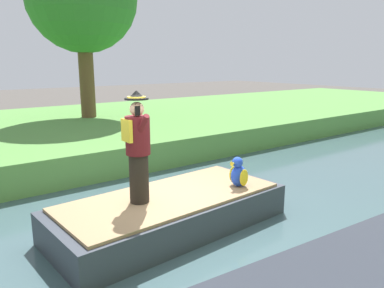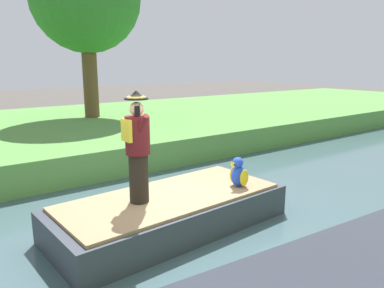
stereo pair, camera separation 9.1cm
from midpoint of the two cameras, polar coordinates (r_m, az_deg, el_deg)
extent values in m
plane|color=#4C4742|center=(6.84, -3.48, -13.51)|extent=(80.00, 80.00, 0.00)
cube|color=#3D565B|center=(6.82, -3.48, -13.13)|extent=(6.24, 48.00, 0.10)
cube|color=#568E42|center=(14.12, -22.01, 1.10)|extent=(10.34, 48.00, 0.87)
cube|color=#333842|center=(6.73, -2.89, -10.42)|extent=(2.04, 4.30, 0.56)
cube|color=#997A56|center=(6.62, -2.92, -7.99)|extent=(1.88, 3.95, 0.05)
cylinder|color=black|center=(6.23, -7.73, -5.18)|extent=(0.32, 0.32, 0.82)
cylinder|color=#561419|center=(6.05, -7.93, 1.33)|extent=(0.40, 0.40, 0.62)
cube|color=gold|center=(5.95, -9.57, 2.07)|extent=(0.28, 0.06, 0.36)
sphere|color=#DBA884|center=(5.98, -8.05, 5.33)|extent=(0.23, 0.23, 0.23)
cylinder|color=black|center=(5.96, -8.10, 6.90)|extent=(0.38, 0.38, 0.03)
cone|color=black|center=(5.96, -8.12, 7.57)|extent=(0.26, 0.26, 0.12)
cylinder|color=gold|center=(5.96, -8.11, 7.14)|extent=(0.29, 0.29, 0.02)
cylinder|color=#561419|center=(5.81, -7.30, 2.70)|extent=(0.38, 0.09, 0.43)
cube|color=black|center=(5.84, -7.96, 5.06)|extent=(0.03, 0.08, 0.15)
ellipsoid|color=blue|center=(7.04, 7.58, -4.89)|extent=(0.26, 0.32, 0.40)
sphere|color=blue|center=(6.93, 7.41, -2.82)|extent=(0.20, 0.20, 0.20)
cone|color=yellow|center=(6.87, 6.80, -3.03)|extent=(0.09, 0.09, 0.09)
ellipsoid|color=yellow|center=(7.13, 6.80, -4.63)|extent=(0.08, 0.20, 0.32)
ellipsoid|color=yellow|center=(6.94, 8.38, -5.16)|extent=(0.08, 0.20, 0.32)
cylinder|color=brown|center=(15.13, -15.14, 9.76)|extent=(0.56, 0.56, 3.04)
camera|label=1|loc=(0.05, -89.60, 0.09)|focal=34.83mm
camera|label=2|loc=(0.05, 90.40, -0.09)|focal=34.83mm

